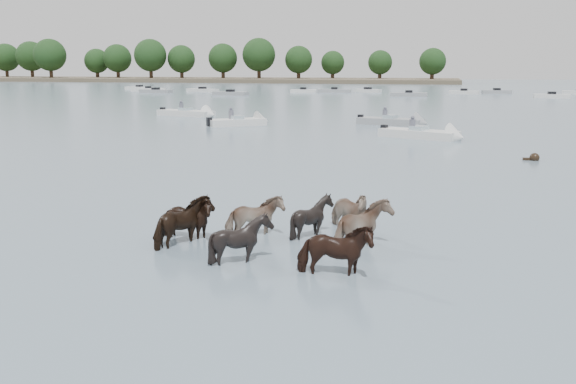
# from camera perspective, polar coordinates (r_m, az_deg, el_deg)

# --- Properties ---
(ground) EXTENTS (400.00, 400.00, 0.00)m
(ground) POSITION_cam_1_polar(r_m,az_deg,el_deg) (15.42, -4.61, -4.09)
(ground) COLOR slate
(ground) RESTS_ON ground
(shoreline) EXTENTS (160.00, 30.00, 1.00)m
(shoreline) POSITION_cam_1_polar(r_m,az_deg,el_deg) (180.32, -10.93, 10.30)
(shoreline) COLOR #4C4233
(shoreline) RESTS_ON ground
(pony_herd) EXTENTS (5.78, 4.76, 1.33)m
(pony_herd) POSITION_cam_1_polar(r_m,az_deg,el_deg) (14.38, -0.98, -3.39)
(pony_herd) COLOR black
(pony_herd) RESTS_ON ground
(swimming_pony) EXTENTS (0.72, 0.44, 0.44)m
(swimming_pony) POSITION_cam_1_polar(r_m,az_deg,el_deg) (29.79, 22.00, 2.96)
(swimming_pony) COLOR black
(swimming_pony) RESTS_ON ground
(motorboat_a) EXTENTS (4.55, 4.09, 1.92)m
(motorboat_a) POSITION_cam_1_polar(r_m,az_deg,el_deg) (44.56, -3.99, 6.57)
(motorboat_a) COLOR silver
(motorboat_a) RESTS_ON ground
(motorboat_b) EXTENTS (5.32, 3.50, 1.92)m
(motorboat_b) POSITION_cam_1_polar(r_m,az_deg,el_deg) (36.92, 13.21, 5.23)
(motorboat_b) COLOR silver
(motorboat_b) RESTS_ON ground
(motorboat_c) EXTENTS (5.41, 3.00, 1.92)m
(motorboat_c) POSITION_cam_1_polar(r_m,az_deg,el_deg) (45.11, 10.45, 6.46)
(motorboat_c) COLOR gray
(motorboat_c) RESTS_ON ground
(motorboat_f) EXTENTS (5.87, 3.11, 1.92)m
(motorboat_f) POSITION_cam_1_polar(r_m,az_deg,el_deg) (53.12, -8.89, 7.27)
(motorboat_f) COLOR silver
(motorboat_f) RESTS_ON ground
(distant_flotilla) EXTENTS (103.47, 19.21, 0.93)m
(distant_flotilla) POSITION_cam_1_polar(r_m,az_deg,el_deg) (97.31, 10.47, 9.18)
(distant_flotilla) COLOR silver
(distant_flotilla) RESTS_ON ground
(treeline) EXTENTS (150.23, 20.67, 12.03)m
(treeline) POSITION_cam_1_polar(r_m,az_deg,el_deg) (183.89, -13.26, 12.14)
(treeline) COLOR #382619
(treeline) RESTS_ON ground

